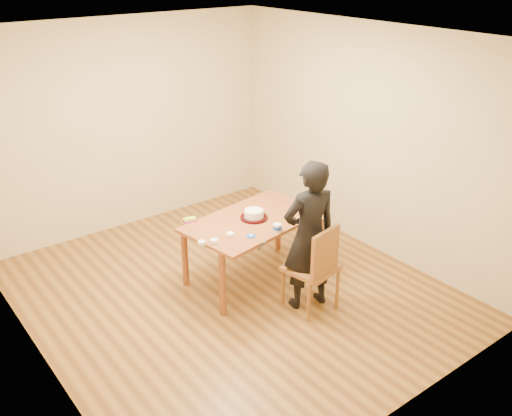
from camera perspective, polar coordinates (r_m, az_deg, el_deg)
room_shell at (r=5.95m, az=-4.64°, el=4.12°), size 4.00×4.50×2.70m
dining_table at (r=6.17m, az=-0.28°, el=-1.28°), size 1.59×1.09×0.04m
dining_chair at (r=5.86m, az=5.51°, el=-5.97°), size 0.55×0.55×0.04m
cake_plate at (r=6.17m, az=-0.20°, el=-0.96°), size 0.30×0.30×0.02m
cake at (r=6.15m, az=-0.20°, el=-0.58°), size 0.21×0.21×0.07m
frosting_dome at (r=6.13m, az=-0.20°, el=-0.19°), size 0.21×0.21×0.03m
frosting_tub at (r=5.90m, az=2.14°, el=-1.95°), size 0.09×0.09×0.08m
frosting_lid at (r=5.80m, az=-0.51°, el=-2.82°), size 0.10×0.10×0.01m
frosting_dollop at (r=5.79m, az=-0.51°, el=-2.71°), size 0.04×0.04×0.02m
ramekin_green at (r=5.68m, az=-4.20°, el=-3.32°), size 0.08×0.08×0.04m
ramekin_yellow at (r=5.80m, az=-2.61°, el=-2.67°), size 0.08×0.08×0.04m
ramekin_multi at (r=5.66m, az=-5.46°, el=-3.49°), size 0.08×0.08×0.04m
candy_box_pink at (r=6.14m, az=-6.59°, el=-1.26°), size 0.15×0.09×0.02m
candy_box_green at (r=6.13m, az=-6.66°, el=-1.08°), size 0.15×0.10×0.02m
spatula at (r=5.60m, az=0.51°, el=-3.85°), size 0.14×0.09×0.01m
person at (r=5.72m, az=5.35°, el=-2.79°), size 0.65×0.50×1.60m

